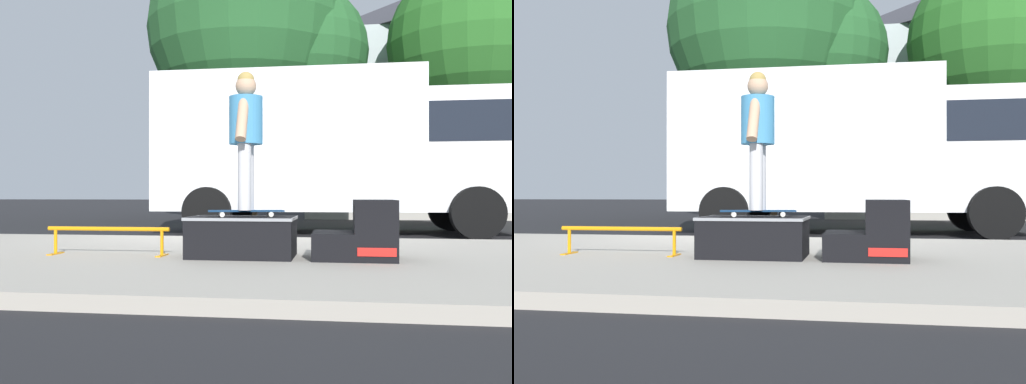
% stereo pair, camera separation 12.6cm
% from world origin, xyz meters
% --- Properties ---
extents(ground_plane, '(140.00, 140.00, 0.00)m').
position_xyz_m(ground_plane, '(0.00, 0.00, 0.00)').
color(ground_plane, black).
extents(sidewalk_slab, '(50.00, 5.00, 0.12)m').
position_xyz_m(sidewalk_slab, '(0.00, -3.00, 0.06)').
color(sidewalk_slab, '#A8A093').
rests_on(sidewalk_slab, ground).
extents(skate_box, '(1.09, 0.75, 0.41)m').
position_xyz_m(skate_box, '(1.27, -3.21, 0.34)').
color(skate_box, black).
rests_on(skate_box, sidewalk_slab).
extents(kicker_ramp, '(0.81, 0.76, 0.59)m').
position_xyz_m(kicker_ramp, '(2.48, -3.21, 0.36)').
color(kicker_ramp, black).
rests_on(kicker_ramp, sidewalk_slab).
extents(grind_rail, '(1.35, 0.28, 0.30)m').
position_xyz_m(grind_rail, '(-0.17, -3.26, 0.34)').
color(grind_rail, orange).
rests_on(grind_rail, sidewalk_slab).
extents(skateboard, '(0.81, 0.39, 0.07)m').
position_xyz_m(skateboard, '(1.30, -3.20, 0.59)').
color(skateboard, navy).
rests_on(skateboard, skate_box).
extents(skater_kid, '(0.35, 0.74, 1.43)m').
position_xyz_m(skater_kid, '(1.30, -3.20, 1.44)').
color(skater_kid, silver).
rests_on(skater_kid, skateboard).
extents(box_truck, '(6.91, 2.63, 3.05)m').
position_xyz_m(box_truck, '(2.25, 2.20, 1.70)').
color(box_truck, white).
rests_on(box_truck, ground).
extents(street_tree_main, '(6.16, 5.60, 8.21)m').
position_xyz_m(street_tree_main, '(0.03, 6.61, 5.25)').
color(street_tree_main, brown).
rests_on(street_tree_main, ground).
extents(street_tree_neighbour, '(5.00, 4.55, 7.12)m').
position_xyz_m(street_tree_neighbour, '(6.09, 7.01, 4.70)').
color(street_tree_neighbour, brown).
rests_on(street_tree_neighbour, ground).
extents(house_behind, '(9.54, 8.23, 8.40)m').
position_xyz_m(house_behind, '(5.70, 12.30, 4.24)').
color(house_behind, silver).
rests_on(house_behind, ground).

